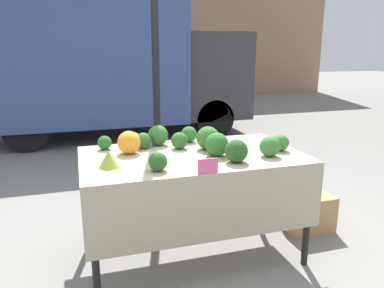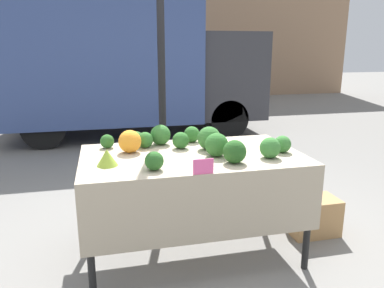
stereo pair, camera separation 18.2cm
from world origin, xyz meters
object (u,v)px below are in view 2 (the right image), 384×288
parked_truck (125,63)px  produce_crate (313,216)px  orange_cauliflower (130,141)px  price_sign (203,167)px

parked_truck → produce_crate: size_ratio=11.13×
orange_cauliflower → parked_truck: bearing=86.8°
price_sign → orange_cauliflower: bearing=123.6°
parked_truck → price_sign: size_ratio=34.86×
price_sign → parked_truck: bearing=91.9°
parked_truck → produce_crate: (1.34, -4.56, -1.18)m
parked_truck → produce_crate: 4.90m
price_sign → produce_crate: size_ratio=0.32×
parked_truck → orange_cauliflower: (-0.25, -4.47, -0.42)m
parked_truck → orange_cauliflower: 4.49m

